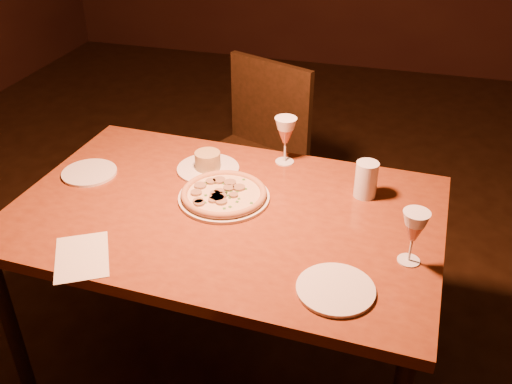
# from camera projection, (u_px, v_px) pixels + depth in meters

# --- Properties ---
(floor) EXTENTS (7.00, 7.00, 0.00)m
(floor) POSITION_uv_depth(u_px,v_px,m) (288.00, 333.00, 2.50)
(floor) COLOR #301E10
(floor) RESTS_ON ground
(dining_table) EXTENTS (1.47, 0.98, 0.77)m
(dining_table) POSITION_uv_depth(u_px,v_px,m) (226.00, 226.00, 1.97)
(dining_table) COLOR brown
(dining_table) RESTS_ON floor
(chair_far) EXTENTS (0.61, 0.61, 0.96)m
(chair_far) POSITION_uv_depth(u_px,v_px,m) (252.00, 152.00, 2.77)
(chair_far) COLOR black
(chair_far) RESTS_ON floor
(pizza_plate) EXTENTS (0.32, 0.32, 0.03)m
(pizza_plate) POSITION_uv_depth(u_px,v_px,m) (224.00, 194.00, 1.98)
(pizza_plate) COLOR silver
(pizza_plate) RESTS_ON dining_table
(ramekin_saucer) EXTENTS (0.24, 0.24, 0.07)m
(ramekin_saucer) POSITION_uv_depth(u_px,v_px,m) (208.00, 165.00, 2.15)
(ramekin_saucer) COLOR silver
(ramekin_saucer) RESTS_ON dining_table
(wine_glass_far) EXTENTS (0.08, 0.08, 0.19)m
(wine_glass_far) POSITION_uv_depth(u_px,v_px,m) (285.00, 141.00, 2.17)
(wine_glass_far) COLOR #B6674C
(wine_glass_far) RESTS_ON dining_table
(wine_glass_right) EXTENTS (0.08, 0.08, 0.17)m
(wine_glass_right) POSITION_uv_depth(u_px,v_px,m) (413.00, 237.00, 1.65)
(wine_glass_right) COLOR #B6674C
(wine_glass_right) RESTS_ON dining_table
(water_tumbler) EXTENTS (0.08, 0.08, 0.13)m
(water_tumbler) POSITION_uv_depth(u_px,v_px,m) (366.00, 180.00, 1.97)
(water_tumbler) COLOR silver
(water_tumbler) RESTS_ON dining_table
(side_plate_left) EXTENTS (0.20, 0.20, 0.01)m
(side_plate_left) POSITION_uv_depth(u_px,v_px,m) (89.00, 173.00, 2.14)
(side_plate_left) COLOR silver
(side_plate_left) RESTS_ON dining_table
(side_plate_near) EXTENTS (0.22, 0.22, 0.01)m
(side_plate_near) POSITION_uv_depth(u_px,v_px,m) (336.00, 289.00, 1.58)
(side_plate_near) COLOR silver
(side_plate_near) RESTS_ON dining_table
(menu_card) EXTENTS (0.25, 0.27, 0.00)m
(menu_card) POSITION_uv_depth(u_px,v_px,m) (82.00, 257.00, 1.71)
(menu_card) COLOR silver
(menu_card) RESTS_ON dining_table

